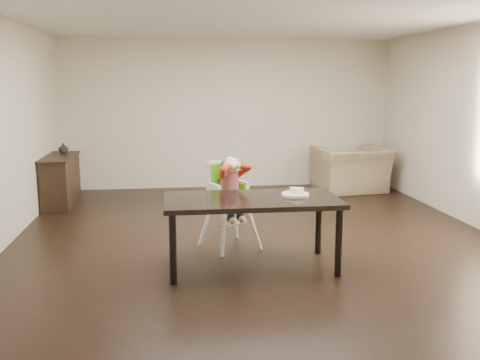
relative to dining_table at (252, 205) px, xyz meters
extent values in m
plane|color=black|center=(0.22, 0.96, -0.67)|extent=(7.00, 7.00, 0.00)
cube|color=beige|center=(0.22, 4.46, 0.68)|extent=(6.00, 0.02, 2.70)
cube|color=beige|center=(0.22, -2.54, 0.68)|extent=(6.00, 0.02, 2.70)
cube|color=white|center=(0.22, 0.96, 2.03)|extent=(6.00, 7.00, 0.02)
cube|color=black|center=(0.00, 0.00, 0.05)|extent=(1.80, 0.90, 0.05)
cylinder|color=black|center=(-0.82, -0.37, -0.32)|extent=(0.07, 0.07, 0.70)
cylinder|color=black|center=(0.82, -0.37, -0.32)|extent=(0.07, 0.07, 0.70)
cylinder|color=black|center=(-0.82, 0.37, -0.32)|extent=(0.07, 0.07, 0.70)
cylinder|color=black|center=(0.82, 0.37, -0.32)|extent=(0.07, 0.07, 0.70)
cylinder|color=white|center=(-0.25, 0.45, -0.38)|extent=(0.05, 0.05, 0.57)
cylinder|color=white|center=(0.12, 0.62, -0.38)|extent=(0.05, 0.05, 0.57)
cylinder|color=white|center=(-0.43, 0.82, -0.38)|extent=(0.05, 0.05, 0.57)
cylinder|color=white|center=(-0.05, 0.99, -0.38)|extent=(0.05, 0.05, 0.57)
cube|color=white|center=(-0.15, 0.72, -0.10)|extent=(0.53, 0.51, 0.05)
cube|color=#6AD41B|center=(-0.15, 0.72, -0.06)|extent=(0.43, 0.42, 0.03)
cube|color=white|center=(-0.22, 0.87, 0.14)|extent=(0.39, 0.22, 0.43)
cube|color=#6AD41B|center=(-0.21, 0.84, 0.13)|extent=(0.32, 0.16, 0.39)
cube|color=black|center=(-0.24, 0.74, 0.13)|extent=(0.11, 0.18, 0.02)
cube|color=black|center=(-0.12, 0.80, 0.13)|extent=(0.11, 0.18, 0.02)
cylinder|color=#B0141A|center=(-0.15, 0.72, 0.09)|extent=(0.31, 0.31, 0.28)
sphere|color=beige|center=(-0.15, 0.70, 0.32)|extent=(0.24, 0.24, 0.18)
ellipsoid|color=brown|center=(-0.16, 0.73, 0.34)|extent=(0.25, 0.24, 0.14)
sphere|color=beige|center=(-0.14, 0.60, 0.32)|extent=(0.11, 0.11, 0.08)
sphere|color=beige|center=(-0.07, 0.63, 0.32)|extent=(0.11, 0.11, 0.08)
cylinder|color=white|center=(0.47, 0.04, 0.09)|extent=(0.37, 0.37, 0.02)
torus|color=white|center=(0.47, 0.04, 0.10)|extent=(0.37, 0.37, 0.01)
imported|color=#96835F|center=(2.35, 3.74, -0.14)|extent=(1.29, 0.92, 1.05)
cube|color=black|center=(-2.56, 3.25, -0.29)|extent=(0.40, 1.20, 0.76)
cube|color=black|center=(-2.56, 3.25, 0.10)|extent=(0.44, 1.26, 0.03)
imported|color=#99999E|center=(-2.56, 3.60, 0.20)|extent=(0.20, 0.20, 0.16)
camera|label=1|loc=(-0.81, -5.32, 1.25)|focal=40.00mm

